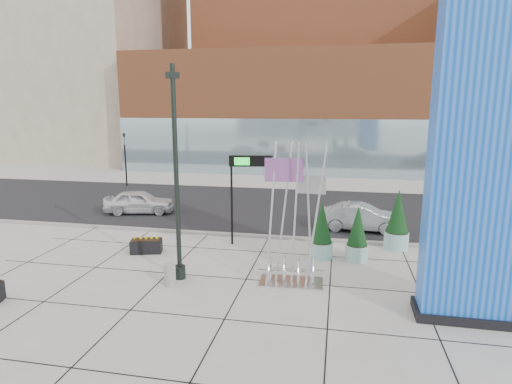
% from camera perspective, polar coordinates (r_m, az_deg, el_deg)
% --- Properties ---
extents(ground, '(160.00, 160.00, 0.00)m').
position_cam_1_polar(ground, '(16.93, -3.96, -9.98)').
color(ground, '#9E9991').
rests_on(ground, ground).
extents(street_asphalt, '(80.00, 12.00, 0.02)m').
position_cam_1_polar(street_asphalt, '(26.28, 1.65, -2.08)').
color(street_asphalt, black).
rests_on(street_asphalt, ground).
extents(curb_edge, '(80.00, 0.30, 0.12)m').
position_cam_1_polar(curb_edge, '(20.58, -1.08, -5.82)').
color(curb_edge, gray).
rests_on(curb_edge, ground).
extents(tower_podium, '(34.00, 10.00, 11.00)m').
position_cam_1_polar(tower_podium, '(42.32, 6.88, 10.54)').
color(tower_podium, '#B05B33').
rests_on(tower_podium, ground).
extents(tower_glass_front, '(34.00, 0.60, 5.00)m').
position_cam_1_polar(tower_glass_front, '(37.71, 6.22, 5.86)').
color(tower_glass_front, '#8CA5B2').
rests_on(tower_glass_front, ground).
extents(building_beige_left, '(18.00, 20.00, 34.00)m').
position_cam_1_polar(building_beige_left, '(58.69, -21.68, 21.40)').
color(building_beige_left, gray).
rests_on(building_beige_left, ground).
extents(blue_pylon, '(2.95, 1.33, 9.79)m').
position_cam_1_polar(blue_pylon, '(13.33, 27.89, 3.85)').
color(blue_pylon, '#0C4AB9').
rests_on(blue_pylon, ground).
extents(lamp_post, '(0.51, 0.42, 7.55)m').
position_cam_1_polar(lamp_post, '(15.23, -10.49, -0.45)').
color(lamp_post, black).
rests_on(lamp_post, ground).
extents(public_art_sculpture, '(2.28, 1.21, 5.06)m').
position_cam_1_polar(public_art_sculpture, '(15.08, 4.86, -7.36)').
color(public_art_sculpture, silver).
rests_on(public_art_sculpture, ground).
extents(concrete_bollard, '(0.40, 0.40, 0.79)m').
position_cam_1_polar(concrete_bollard, '(15.47, -11.41, -10.76)').
color(concrete_bollard, gray).
rests_on(concrete_bollard, ground).
extents(overhead_street_sign, '(1.90, 0.47, 4.04)m').
position_cam_1_polar(overhead_street_sign, '(18.62, -1.26, 3.09)').
color(overhead_street_sign, black).
rests_on(overhead_street_sign, ground).
extents(round_planter_east, '(1.06, 1.06, 2.64)m').
position_cam_1_polar(round_planter_east, '(19.62, 18.34, -3.67)').
color(round_planter_east, '#96CAC4').
rests_on(round_planter_east, ground).
extents(round_planter_mid, '(0.91, 0.91, 2.27)m').
position_cam_1_polar(round_planter_mid, '(17.78, 13.37, -5.54)').
color(round_planter_mid, '#96CAC4').
rests_on(round_planter_mid, ground).
extents(round_planter_west, '(0.95, 0.95, 2.37)m').
position_cam_1_polar(round_planter_west, '(17.75, 8.74, -5.22)').
color(round_planter_west, '#96CAC4').
rests_on(round_planter_west, ground).
extents(box_planter_north, '(1.41, 0.96, 0.71)m').
position_cam_1_polar(box_planter_north, '(18.97, -14.42, -6.88)').
color(box_planter_north, black).
rests_on(box_planter_north, ground).
extents(car_white_west, '(4.20, 2.42, 1.34)m').
position_cam_1_polar(car_white_west, '(25.70, -15.31, -1.29)').
color(car_white_west, silver).
rests_on(car_white_west, ground).
extents(car_silver_mid, '(4.15, 1.63, 1.34)m').
position_cam_1_polar(car_silver_mid, '(22.03, 13.88, -3.34)').
color(car_silver_mid, '#95979C').
rests_on(car_silver_mid, ground).
extents(car_dark_east, '(5.19, 2.97, 1.42)m').
position_cam_1_polar(car_dark_east, '(30.07, 27.68, -0.31)').
color(car_dark_east, black).
rests_on(car_dark_east, ground).
extents(traffic_signal, '(0.15, 0.18, 4.10)m').
position_cam_1_polar(traffic_signal, '(34.46, -17.05, 4.55)').
color(traffic_signal, black).
rests_on(traffic_signal, ground).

